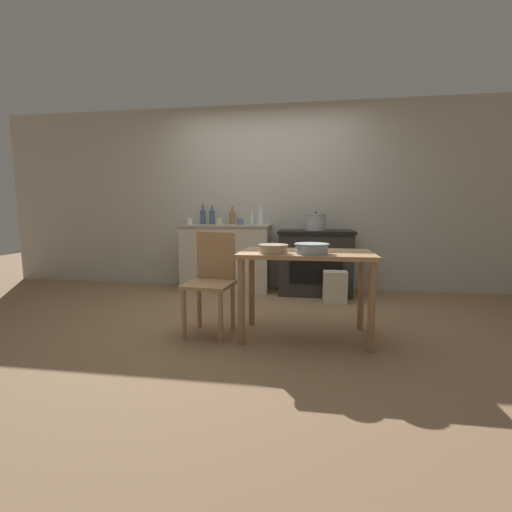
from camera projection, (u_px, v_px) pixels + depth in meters
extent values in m
plane|color=#896B4C|center=(249.00, 320.00, 3.46)|extent=(14.00, 14.00, 0.00)
cube|color=#B2AD9E|center=(268.00, 198.00, 4.85)|extent=(8.00, 0.07, 2.55)
cube|color=beige|center=(226.00, 258.00, 4.76)|extent=(1.20, 0.50, 0.88)
cube|color=#A9A08F|center=(226.00, 226.00, 4.70)|extent=(1.23, 0.53, 0.03)
cube|color=#2D2B28|center=(315.00, 263.00, 4.55)|extent=(0.93, 0.58, 0.80)
cube|color=black|center=(316.00, 232.00, 4.50)|extent=(0.97, 0.62, 0.04)
cube|color=black|center=(316.00, 271.00, 4.27)|extent=(0.65, 0.01, 0.34)
cube|color=#A87F56|center=(306.00, 254.00, 2.90)|extent=(1.11, 0.61, 0.03)
cylinder|color=#97724E|center=(241.00, 302.00, 2.77)|extent=(0.06, 0.06, 0.71)
cylinder|color=#97724E|center=(372.00, 307.00, 2.62)|extent=(0.06, 0.06, 0.71)
cylinder|color=#97724E|center=(252.00, 288.00, 3.27)|extent=(0.06, 0.06, 0.71)
cylinder|color=#97724E|center=(361.00, 292.00, 3.12)|extent=(0.06, 0.06, 0.71)
cube|color=#A87F56|center=(209.00, 284.00, 2.98)|extent=(0.43, 0.43, 0.03)
cube|color=#A87F56|center=(216.00, 256.00, 3.13)|extent=(0.36, 0.06, 0.43)
cylinder|color=#A87F56|center=(184.00, 315.00, 2.89)|extent=(0.04, 0.04, 0.44)
cylinder|color=#A87F56|center=(221.00, 317.00, 2.82)|extent=(0.04, 0.04, 0.44)
cylinder|color=#A87F56|center=(199.00, 304.00, 3.21)|extent=(0.04, 0.04, 0.44)
cylinder|color=#A87F56|center=(233.00, 307.00, 3.13)|extent=(0.04, 0.04, 0.44)
cube|color=beige|center=(335.00, 287.00, 4.11)|extent=(0.28, 0.20, 0.38)
cylinder|color=#A8A8AD|center=(316.00, 223.00, 4.44)|extent=(0.26, 0.26, 0.20)
cylinder|color=#A8A8AD|center=(316.00, 214.00, 4.42)|extent=(0.27, 0.27, 0.02)
sphere|color=black|center=(316.00, 213.00, 4.42)|extent=(0.02, 0.02, 0.02)
cylinder|color=tan|center=(273.00, 249.00, 2.77)|extent=(0.22, 0.22, 0.07)
cylinder|color=tan|center=(273.00, 245.00, 2.77)|extent=(0.24, 0.24, 0.01)
cylinder|color=#93A8B2|center=(312.00, 249.00, 2.75)|extent=(0.26, 0.26, 0.08)
cylinder|color=#8597A0|center=(312.00, 244.00, 2.74)|extent=(0.28, 0.28, 0.01)
cylinder|color=#3D5675|center=(203.00, 217.00, 4.80)|extent=(0.08, 0.08, 0.19)
cylinder|color=#3D5675|center=(203.00, 208.00, 4.78)|extent=(0.03, 0.03, 0.08)
cylinder|color=silver|center=(252.00, 220.00, 4.72)|extent=(0.06, 0.06, 0.13)
cylinder|color=silver|center=(252.00, 213.00, 4.71)|extent=(0.02, 0.02, 0.05)
cylinder|color=olive|center=(232.00, 218.00, 4.83)|extent=(0.08, 0.08, 0.18)
cylinder|color=olive|center=(232.00, 209.00, 4.81)|extent=(0.03, 0.03, 0.07)
cylinder|color=#3D5675|center=(212.00, 218.00, 4.78)|extent=(0.08, 0.08, 0.19)
cylinder|color=#3D5675|center=(212.00, 208.00, 4.77)|extent=(0.03, 0.03, 0.07)
cylinder|color=silver|center=(261.00, 218.00, 4.67)|extent=(0.08, 0.08, 0.18)
cylinder|color=silver|center=(261.00, 208.00, 4.65)|extent=(0.03, 0.03, 0.07)
cylinder|color=beige|center=(219.00, 221.00, 4.58)|extent=(0.07, 0.07, 0.09)
cylinder|color=#4C6B99|center=(240.00, 222.00, 4.60)|extent=(0.08, 0.08, 0.08)
cylinder|color=silver|center=(190.00, 221.00, 4.66)|extent=(0.08, 0.08, 0.09)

